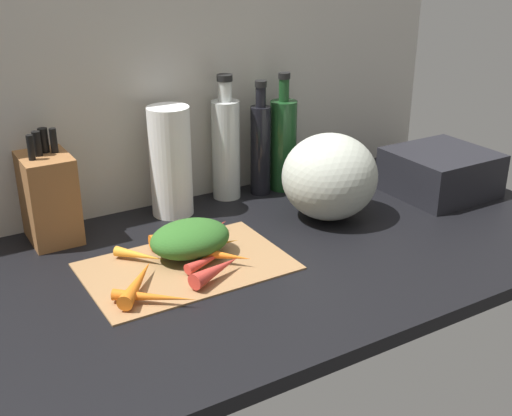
# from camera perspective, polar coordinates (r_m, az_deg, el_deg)

# --- Properties ---
(ground_plane) EXTENTS (1.70, 0.80, 0.03)m
(ground_plane) POSITION_cam_1_polar(r_m,az_deg,el_deg) (1.41, -1.81, -4.96)
(ground_plane) COLOR black
(wall_back) EXTENTS (1.70, 0.03, 0.60)m
(wall_back) POSITION_cam_1_polar(r_m,az_deg,el_deg) (1.63, -8.72, 10.50)
(wall_back) COLOR #BCB7AD
(wall_back) RESTS_ON ground_plane
(cutting_board) EXTENTS (0.42, 0.28, 0.01)m
(cutting_board) POSITION_cam_1_polar(r_m,az_deg,el_deg) (1.37, -6.17, -5.10)
(cutting_board) COLOR #997047
(cutting_board) RESTS_ON ground_plane
(carrot_0) EXTENTS (0.09, 0.10, 0.02)m
(carrot_0) POSITION_cam_1_polar(r_m,az_deg,el_deg) (1.39, -10.36, -4.15)
(carrot_0) COLOR orange
(carrot_0) RESTS_ON cutting_board
(carrot_1) EXTENTS (0.13, 0.14, 0.03)m
(carrot_1) POSITION_cam_1_polar(r_m,az_deg,el_deg) (1.36, -3.59, -4.15)
(carrot_1) COLOR orange
(carrot_1) RESTS_ON cutting_board
(carrot_2) EXTENTS (0.17, 0.11, 0.04)m
(carrot_2) POSITION_cam_1_polar(r_m,az_deg,el_deg) (1.45, -4.66, -2.34)
(carrot_2) COLOR red
(carrot_2) RESTS_ON cutting_board
(carrot_3) EXTENTS (0.15, 0.05, 0.03)m
(carrot_3) POSITION_cam_1_polar(r_m,az_deg,el_deg) (1.45, -6.50, -2.52)
(carrot_3) COLOR orange
(carrot_3) RESTS_ON cutting_board
(carrot_4) EXTENTS (0.15, 0.04, 0.02)m
(carrot_4) POSITION_cam_1_polar(r_m,az_deg,el_deg) (1.41, -4.38, -3.38)
(carrot_4) COLOR orange
(carrot_4) RESTS_ON cutting_board
(carrot_5) EXTENTS (0.13, 0.08, 0.03)m
(carrot_5) POSITION_cam_1_polar(r_m,az_deg,el_deg) (1.30, -3.54, -5.51)
(carrot_5) COLOR red
(carrot_5) RESTS_ON cutting_board
(carrot_6) EXTENTS (0.11, 0.05, 0.02)m
(carrot_6) POSITION_cam_1_polar(r_m,az_deg,el_deg) (1.35, -4.36, -4.67)
(carrot_6) COLOR red
(carrot_6) RESTS_ON cutting_board
(carrot_7) EXTENTS (0.13, 0.15, 0.03)m
(carrot_7) POSITION_cam_1_polar(r_m,az_deg,el_deg) (1.28, -10.46, -6.48)
(carrot_7) COLOR orange
(carrot_7) RESTS_ON cutting_board
(carrot_8) EXTENTS (0.14, 0.12, 0.02)m
(carrot_8) POSITION_cam_1_polar(r_m,az_deg,el_deg) (1.23, -9.02, -7.83)
(carrot_8) COLOR orange
(carrot_8) RESTS_ON cutting_board
(carrot_greens_pile) EXTENTS (0.18, 0.14, 0.08)m
(carrot_greens_pile) POSITION_cam_1_polar(r_m,az_deg,el_deg) (1.39, -5.88, -2.72)
(carrot_greens_pile) COLOR #2D6023
(carrot_greens_pile) RESTS_ON cutting_board
(winter_squash) EXTENTS (0.24, 0.23, 0.21)m
(winter_squash) POSITION_cam_1_polar(r_m,az_deg,el_deg) (1.57, 6.56, 2.78)
(winter_squash) COLOR #B2B7A8
(winter_squash) RESTS_ON ground_plane
(knife_block) EXTENTS (0.11, 0.15, 0.26)m
(knife_block) POSITION_cam_1_polar(r_m,az_deg,el_deg) (1.52, -17.96, 0.98)
(knife_block) COLOR #905D33
(knife_block) RESTS_ON ground_plane
(paper_towel_roll) EXTENTS (0.10, 0.10, 0.27)m
(paper_towel_roll) POSITION_cam_1_polar(r_m,az_deg,el_deg) (1.59, -7.61, 4.10)
(paper_towel_roll) COLOR white
(paper_towel_roll) RESTS_ON ground_plane
(bottle_0) EXTENTS (0.07, 0.07, 0.33)m
(bottle_0) POSITION_cam_1_polar(r_m,az_deg,el_deg) (1.68, -2.69, 5.47)
(bottle_0) COLOR silver
(bottle_0) RESTS_ON ground_plane
(bottle_1) EXTENTS (0.05, 0.05, 0.31)m
(bottle_1) POSITION_cam_1_polar(r_m,az_deg,el_deg) (1.71, 0.41, 5.45)
(bottle_1) COLOR black
(bottle_1) RESTS_ON ground_plane
(bottle_2) EXTENTS (0.07, 0.07, 0.32)m
(bottle_2) POSITION_cam_1_polar(r_m,az_deg,el_deg) (1.74, 2.42, 5.78)
(bottle_2) COLOR #19421E
(bottle_2) RESTS_ON ground_plane
(dish_rack) EXTENTS (0.25, 0.24, 0.12)m
(dish_rack) POSITION_cam_1_polar(r_m,az_deg,el_deg) (1.80, 16.08, 3.07)
(dish_rack) COLOR black
(dish_rack) RESTS_ON ground_plane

